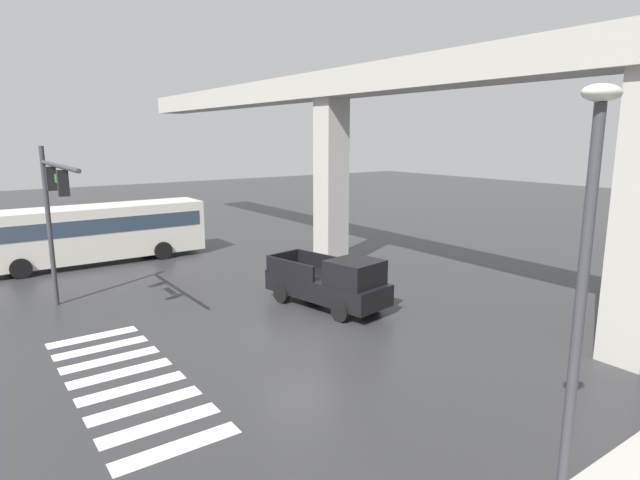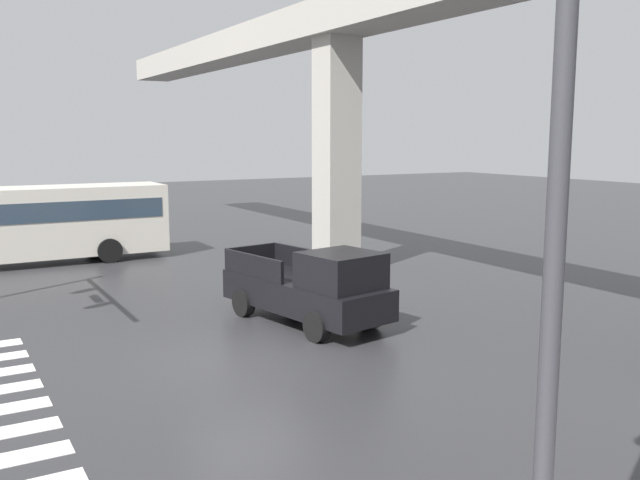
# 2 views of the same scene
# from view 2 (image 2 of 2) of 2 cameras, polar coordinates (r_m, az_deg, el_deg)

# --- Properties ---
(ground_plane) EXTENTS (120.00, 120.00, 0.00)m
(ground_plane) POSITION_cam_2_polar(r_m,az_deg,el_deg) (15.80, -6.23, -9.67)
(ground_plane) COLOR #2D2D30
(elevated_overpass) EXTENTS (59.32, 1.96, 9.58)m
(elevated_overpass) POSITION_cam_2_polar(r_m,az_deg,el_deg) (19.06, 13.52, 18.12)
(elevated_overpass) COLOR #ADA89E
(elevated_overpass) RESTS_ON ground
(pickup_truck) EXTENTS (5.36, 2.79, 2.08)m
(pickup_truck) POSITION_cam_2_polar(r_m,az_deg,el_deg) (18.13, -0.68, -3.99)
(pickup_truck) COLOR black
(pickup_truck) RESTS_ON ground
(city_bus) EXTENTS (2.81, 10.80, 2.99)m
(city_bus) POSITION_cam_2_polar(r_m,az_deg,el_deg) (28.91, -23.48, 1.49)
(city_bus) COLOR beige
(city_bus) RESTS_ON ground
(street_lamp_near_corner) EXTENTS (0.44, 0.70, 7.24)m
(street_lamp_near_corner) POSITION_cam_2_polar(r_m,az_deg,el_deg) (5.44, 19.13, 4.13)
(street_lamp_near_corner) COLOR #38383D
(street_lamp_near_corner) RESTS_ON ground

